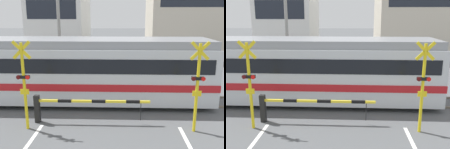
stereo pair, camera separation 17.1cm
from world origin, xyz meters
TOP-DOWN VIEW (x-y plane):
  - rail_track_near at (0.00, 9.58)m, footprint 50.00×0.10m
  - rail_track_far at (0.00, 11.01)m, footprint 50.00×0.10m
  - commuter_train at (-2.60, 10.29)m, footprint 14.59×2.99m
  - crossing_barrier_near at (-1.67, 7.69)m, footprint 4.59×0.20m
  - crossing_barrier_far at (1.67, 13.21)m, footprint 4.59×0.20m
  - crossing_signal_left at (-3.14, 7.09)m, footprint 0.68×0.15m
  - crossing_signal_right at (3.14, 7.09)m, footprint 0.68×0.15m
  - pedestrian at (0.38, 15.61)m, footprint 0.38×0.22m
  - building_left_of_street at (-6.01, 25.36)m, footprint 5.45×7.31m
  - building_right_of_street at (7.14, 25.36)m, footprint 7.70×7.31m
  - utility_pole_streetside at (-3.89, 15.71)m, footprint 0.22×0.22m

SIDE VIEW (x-z plane):
  - rail_track_near at x=0.00m, z-range 0.00..0.08m
  - rail_track_far at x=0.00m, z-range 0.00..0.08m
  - crossing_barrier_near at x=-1.67m, z-range 0.19..1.32m
  - crossing_barrier_far at x=1.67m, z-range 0.19..1.32m
  - pedestrian at x=0.38m, z-range 0.11..1.67m
  - commuter_train at x=-2.60m, z-range 0.11..3.24m
  - crossing_signal_left at x=-3.14m, z-range 0.18..3.53m
  - crossing_signal_right at x=3.14m, z-range 0.18..3.53m
  - utility_pole_streetside at x=-3.89m, z-range 0.00..7.38m
  - building_left_of_street at x=-6.01m, z-range 0.00..8.55m
  - building_right_of_street at x=7.14m, z-range 0.00..10.90m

